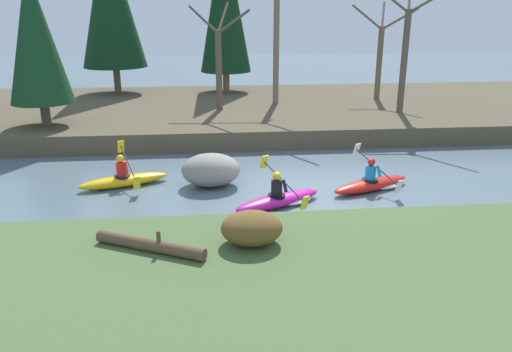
# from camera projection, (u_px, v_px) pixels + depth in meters

# --- Properties ---
(ground_plane) EXTENTS (90.00, 90.00, 0.00)m
(ground_plane) POSITION_uv_depth(u_px,v_px,m) (302.00, 196.00, 14.49)
(ground_plane) COLOR slate
(riverbank_near) EXTENTS (44.00, 5.09, 0.86)m
(riverbank_near) POSITION_uv_depth(u_px,v_px,m) (360.00, 286.00, 9.02)
(riverbank_near) COLOR #4C6638
(riverbank_near) RESTS_ON ground
(riverbank_far) EXTENTS (44.00, 11.69, 0.76)m
(riverbank_far) POSITION_uv_depth(u_px,v_px,m) (262.00, 111.00, 24.37)
(riverbank_far) COLOR brown
(riverbank_far) RESTS_ON ground
(conifer_tree_centre) EXTENTS (2.38, 2.38, 5.92)m
(conifer_tree_centre) POSITION_uv_depth(u_px,v_px,m) (35.00, 36.00, 18.65)
(conifer_tree_centre) COLOR brown
(conifer_tree_centre) RESTS_ON riverbank_far
(bare_tree_upstream) EXTENTS (2.61, 2.58, 4.65)m
(bare_tree_upstream) POSITION_uv_depth(u_px,v_px,m) (219.00, 61.00, 22.03)
(bare_tree_upstream) COLOR brown
(bare_tree_upstream) RESTS_ON riverbank_far
(bare_tree_mid_upstream) EXTENTS (3.95, 3.90, 7.20)m
(bare_tree_mid_upstream) POSITION_uv_depth(u_px,v_px,m) (277.00, 31.00, 23.27)
(bare_tree_mid_upstream) COLOR #7A664C
(bare_tree_mid_upstream) RESTS_ON riverbank_far
(bare_tree_mid_downstream) EXTENTS (3.21, 3.18, 5.80)m
(bare_tree_mid_downstream) POSITION_uv_depth(u_px,v_px,m) (405.00, 49.00, 21.44)
(bare_tree_mid_downstream) COLOR brown
(bare_tree_mid_downstream) RESTS_ON riverbank_far
(bare_tree_downstream) EXTENTS (2.64, 2.61, 4.70)m
(bare_tree_downstream) POSITION_uv_depth(u_px,v_px,m) (380.00, 54.00, 24.75)
(bare_tree_downstream) COLOR brown
(bare_tree_downstream) RESTS_ON riverbank_far
(shrub_clump_nearest) EXTENTS (1.20, 1.00, 0.65)m
(shrub_clump_nearest) POSITION_uv_depth(u_px,v_px,m) (252.00, 228.00, 9.60)
(shrub_clump_nearest) COLOR brown
(shrub_clump_nearest) RESTS_ON riverbank_near
(kayaker_lead) EXTENTS (2.72, 1.97, 1.20)m
(kayaker_lead) POSITION_uv_depth(u_px,v_px,m) (374.00, 183.00, 14.95)
(kayaker_lead) COLOR red
(kayaker_lead) RESTS_ON ground
(kayaker_middle) EXTENTS (2.67, 1.93, 1.20)m
(kayaker_middle) POSITION_uv_depth(u_px,v_px,m) (281.00, 199.00, 13.74)
(kayaker_middle) COLOR #C61999
(kayaker_middle) RESTS_ON ground
(kayaker_trailing) EXTENTS (2.74, 2.00, 1.20)m
(kayaker_trailing) POSITION_uv_depth(u_px,v_px,m) (125.00, 179.00, 15.22)
(kayaker_trailing) COLOR yellow
(kayaker_trailing) RESTS_ON ground
(boulder_midstream) EXTENTS (1.78, 1.39, 1.01)m
(boulder_midstream) POSITION_uv_depth(u_px,v_px,m) (211.00, 170.00, 15.17)
(boulder_midstream) COLOR gray
(boulder_midstream) RESTS_ON ground
(driftwood_log) EXTENTS (2.15, 1.24, 0.44)m
(driftwood_log) POSITION_uv_depth(u_px,v_px,m) (150.00, 245.00, 9.36)
(driftwood_log) COLOR brown
(driftwood_log) RESTS_ON riverbank_near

